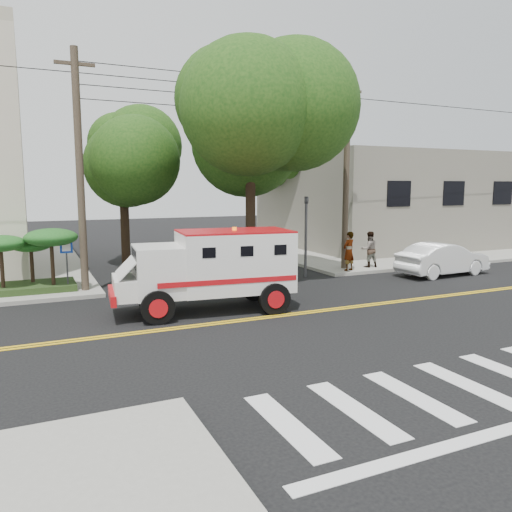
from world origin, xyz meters
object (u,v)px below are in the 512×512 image
parked_sedan (443,259)px  pedestrian_b (369,249)px  armored_truck (212,266)px  pedestrian_a (349,251)px

parked_sedan → pedestrian_b: pedestrian_b is taller
armored_truck → parked_sedan: armored_truck is taller
armored_truck → parked_sedan: 11.99m
armored_truck → pedestrian_b: bearing=30.7°
parked_sedan → pedestrian_a: (-3.68, 2.14, 0.31)m
parked_sedan → pedestrian_a: 4.27m
armored_truck → pedestrian_b: (9.62, 4.43, -0.48)m
pedestrian_a → pedestrian_b: 1.53m
pedestrian_b → parked_sedan: bearing=141.1°
parked_sedan → pedestrian_a: size_ratio=2.49×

